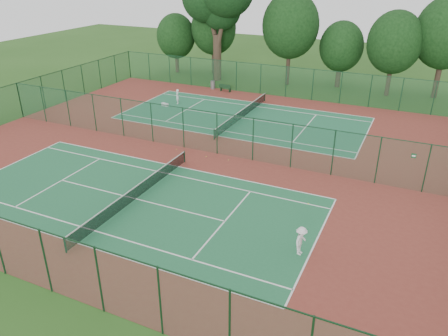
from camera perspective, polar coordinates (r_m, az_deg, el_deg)
The scene contains 19 objects.
ground at distance 36.07m, azimuth -3.11°, elevation 2.31°, with size 120.00×120.00×0.00m, color #275219.
red_pad at distance 36.07m, azimuth -3.11°, elevation 2.32°, with size 40.00×36.00×0.01m, color maroon.
court_near at distance 29.26m, azimuth -11.37°, elevation -4.00°, with size 23.77×10.97×0.01m, color #20673E.
court_far at distance 43.67m, azimuth 2.44°, elevation 6.54°, with size 23.77×10.97×0.01m, color #216A44.
fence_north at distance 51.28m, azimuth 6.44°, elevation 11.31°, with size 40.00×0.09×3.50m.
fence_south at distance 22.96m, azimuth -24.99°, elevation -9.96°, with size 40.00×0.09×3.50m.
fence_west at distance 47.79m, azimuth -25.11°, elevation 8.03°, with size 0.09×36.00×3.50m.
fence_divider at distance 35.42m, azimuth -3.17°, elevation 4.93°, with size 40.00×0.09×3.50m.
tennis_net_near at distance 29.01m, azimuth -11.46°, elevation -3.09°, with size 0.10×12.90×0.97m.
tennis_net_far at distance 43.50m, azimuth 2.45°, elevation 7.20°, with size 0.10×12.90×0.97m.
player_near at distance 23.59m, azimuth 10.03°, elevation -9.36°, with size 1.06×0.61×1.64m, color white.
player_far at distance 48.25m, azimuth -6.11°, elevation 9.26°, with size 0.58×0.38×1.59m, color white.
trash_bin at distance 54.02m, azimuth -1.46°, elevation 10.81°, with size 0.55×0.55×0.99m, color gray.
bench at distance 52.80m, azimuth 0.16°, elevation 10.44°, with size 1.50×0.52×0.91m.
kit_bag at distance 47.80m, azimuth -7.72°, elevation 8.21°, with size 0.83×0.31×0.31m, color silver.
stray_ball_a at distance 34.80m, azimuth -2.34°, elevation 1.51°, with size 0.07×0.07×0.07m, color #CFD732.
stray_ball_b at distance 34.19m, azimuth 0.57°, elevation 1.07°, with size 0.06×0.06×0.06m, color #B4D331.
stray_ball_c at distance 36.34m, azimuth -6.24°, elevation 2.45°, with size 0.07×0.07×0.07m, color #D4DF33.
evergreen_row at distance 57.36m, azimuth 8.92°, elevation 10.87°, with size 39.00×5.00×12.00m, color black, non-canonical shape.
Camera 1 is at (15.75, -29.20, 14.16)m, focal length 35.00 mm.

